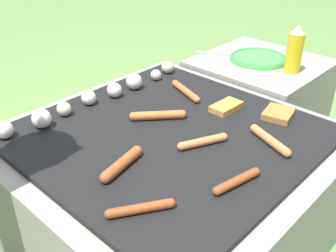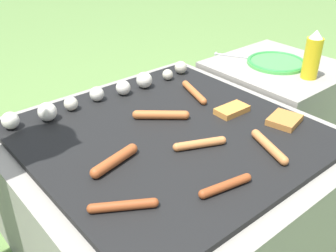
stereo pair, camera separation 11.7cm
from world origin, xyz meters
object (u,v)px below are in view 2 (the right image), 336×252
object	(u,v)px
sausage_front_center	(200,144)
fork_utensil	(235,56)
condiment_bottle	(312,56)
plate_colorful	(277,62)

from	to	relation	value
sausage_front_center	fork_utensil	world-z (taller)	sausage_front_center
sausage_front_center	fork_utensil	distance (m)	0.76
condiment_bottle	fork_utensil	xyz separation A→B (m)	(-0.04, 0.34, -0.09)
plate_colorful	condiment_bottle	bearing A→B (deg)	-98.07
condiment_bottle	plate_colorful	bearing A→B (deg)	81.93
sausage_front_center	condiment_bottle	world-z (taller)	condiment_bottle
condiment_bottle	fork_utensil	world-z (taller)	condiment_bottle
plate_colorful	condiment_bottle	xyz separation A→B (m)	(-0.02, -0.17, 0.08)
sausage_front_center	plate_colorful	xyz separation A→B (m)	(0.70, 0.25, -0.00)
sausage_front_center	condiment_bottle	size ratio (longest dim) A/B	0.77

